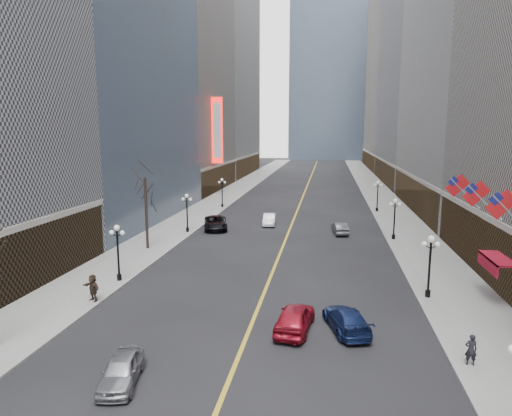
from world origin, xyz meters
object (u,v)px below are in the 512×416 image
(streetlamp_west_3, at_px, (222,190))
(car_sb_mid, at_px, (295,318))
(streetlamp_east_2, at_px, (395,215))
(streetlamp_west_2, at_px, (187,209))
(streetlamp_east_1, at_px, (430,260))
(ped_ne_corner, at_px, (471,350))
(car_sb_far, at_px, (340,228))
(car_nb_far, at_px, (216,223))
(streetlamp_east_3, at_px, (378,193))
(car_sb_near, at_px, (346,319))
(streetlamp_west_1, at_px, (118,247))
(car_nb_near, at_px, (121,370))
(car_nb_mid, at_px, (269,219))

(streetlamp_west_3, bearing_deg, car_sb_mid, -71.24)
(streetlamp_west_3, relative_size, car_sb_mid, 0.95)
(streetlamp_east_2, height_order, streetlamp_west_2, same)
(streetlamp_east_1, xyz_separation_m, streetlamp_east_2, (0.00, 18.00, 0.00))
(streetlamp_west_2, distance_m, ped_ne_corner, 36.56)
(streetlamp_east_1, xyz_separation_m, car_sb_mid, (-9.07, -6.78, -2.09))
(streetlamp_east_1, xyz_separation_m, car_sb_far, (-5.78, 20.30, -2.21))
(streetlamp_west_3, height_order, car_nb_far, streetlamp_west_3)
(streetlamp_east_3, height_order, streetlamp_west_3, same)
(car_sb_mid, bearing_deg, streetlamp_east_2, -103.08)
(streetlamp_east_1, relative_size, streetlamp_west_2, 1.00)
(streetlamp_east_1, distance_m, car_sb_mid, 11.52)
(car_sb_far, bearing_deg, streetlamp_east_3, -118.27)
(streetlamp_east_2, distance_m, car_sb_far, 6.60)
(car_sb_mid, bearing_deg, car_sb_near, -163.67)
(streetlamp_east_1, relative_size, streetlamp_east_3, 1.00)
(streetlamp_west_1, relative_size, car_sb_mid, 0.95)
(car_sb_near, xyz_separation_m, car_sb_mid, (-3.08, -0.50, 0.11))
(streetlamp_east_3, height_order, car_nb_far, streetlamp_east_3)
(streetlamp_west_2, relative_size, car_nb_far, 0.77)
(streetlamp_west_3, distance_m, car_nb_near, 50.46)
(car_sb_far, relative_size, ped_ne_corner, 2.54)
(streetlamp_west_2, bearing_deg, ped_ne_corner, -49.53)
(streetlamp_west_3, height_order, car_nb_mid, streetlamp_west_3)
(streetlamp_west_3, xyz_separation_m, car_nb_far, (2.80, -15.53, -2.09))
(car_nb_far, height_order, car_sb_far, car_nb_far)
(streetlamp_east_3, distance_m, car_sb_mid, 43.78)
(car_nb_far, height_order, car_sb_near, car_nb_far)
(streetlamp_west_3, bearing_deg, ped_ne_corner, -62.63)
(car_sb_mid, height_order, ped_ne_corner, ped_ne_corner)
(car_nb_far, bearing_deg, streetlamp_west_3, 85.26)
(streetlamp_east_2, bearing_deg, streetlamp_west_3, 142.67)
(streetlamp_west_2, xyz_separation_m, car_nb_mid, (8.96, 6.20, -2.19))
(car_sb_mid, distance_m, car_sb_far, 27.28)
(car_sb_mid, relative_size, car_sb_far, 1.14)
(car_nb_mid, distance_m, car_sb_far, 9.68)
(streetlamp_west_1, bearing_deg, streetlamp_west_3, 90.00)
(car_nb_far, xyz_separation_m, car_sb_near, (14.81, -26.74, -0.11))
(streetlamp_east_1, distance_m, streetlamp_east_3, 36.00)
(streetlamp_east_1, relative_size, car_sb_mid, 0.95)
(ped_ne_corner, bearing_deg, car_sb_near, -30.45)
(streetlamp_west_3, bearing_deg, car_nb_near, -82.27)
(car_sb_near, distance_m, ped_ne_corner, 7.03)
(streetlamp_west_1, xyz_separation_m, car_nb_far, (2.80, 20.47, -2.09))
(car_nb_mid, xyz_separation_m, ped_ne_corner, (14.73, -33.98, 0.27))
(car_nb_far, bearing_deg, streetlamp_east_3, 21.80)
(car_sb_near, relative_size, ped_ne_corner, 2.95)
(streetlamp_east_2, distance_m, car_sb_near, 25.10)
(car_sb_mid, bearing_deg, streetlamp_west_2, -52.58)
(streetlamp_east_1, distance_m, car_sb_far, 21.22)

